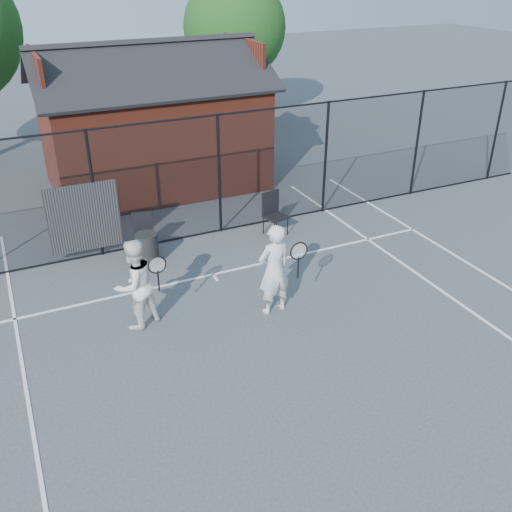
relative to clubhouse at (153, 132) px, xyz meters
name	(u,v)px	position (x,y,z in m)	size (l,w,h in m)	color
ground	(274,351)	(-0.50, -9.00, -1.61)	(80.00, 80.00, 0.00)	#40464A
court_lines	(311,397)	(-0.50, -10.32, -1.60)	(11.02, 18.00, 0.01)	white
fence	(168,185)	(-0.80, -4.00, -0.16)	(22.04, 3.00, 3.00)	black
clubhouse	(153,132)	(0.00, 0.00, 0.00)	(6.50, 4.36, 4.19)	maroon
tree_right	(235,27)	(5.00, 5.50, 2.10)	(3.97, 3.97, 5.70)	#392716
player_front	(274,269)	(0.08, -7.84, -0.67)	(0.86, 0.65, 1.87)	silver
player_back	(135,284)	(-2.45, -7.19, -0.72)	(1.06, 0.96, 1.77)	white
chair_left	(144,235)	(-1.58, -4.40, -1.12)	(0.46, 0.48, 0.96)	black
chair_right	(276,215)	(1.67, -4.76, -1.07)	(0.51, 0.53, 1.07)	black
waste_bin	(147,249)	(-1.65, -4.90, -1.24)	(0.51, 0.51, 0.74)	black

